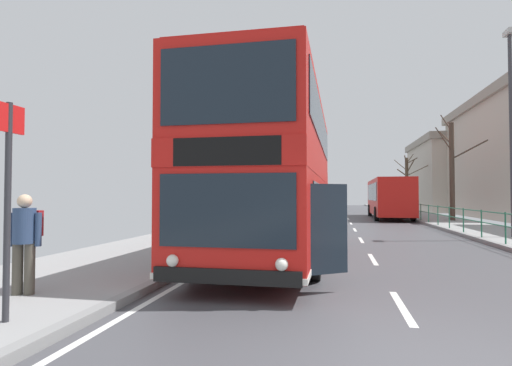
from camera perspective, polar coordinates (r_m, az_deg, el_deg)
double_decker_bus_main at (r=11.68m, az=2.97°, el=1.13°), size 3.23×10.87×4.39m
background_bus_far_lane at (r=32.35m, az=18.00°, el=-1.87°), size 2.79×10.80×2.90m
pedestrian_railing_far_kerb at (r=17.67m, az=28.89°, el=-4.36°), size 0.05×30.78×1.04m
pedestrian_with_backpack at (r=7.58m, az=-29.45°, el=-6.43°), size 0.55×0.58×1.59m
bus_stop_sign_near at (r=6.02m, az=-31.24°, el=-0.42°), size 0.08×0.44×2.75m
street_lamp_far_side at (r=18.62m, az=31.98°, el=7.85°), size 0.28×0.60×7.96m
bare_tree_far_00 at (r=44.15m, az=20.28°, el=0.17°), size 3.24×2.59×5.87m
bare_tree_far_01 at (r=28.84m, az=25.66°, el=1.75°), size 3.27×2.16×6.85m
background_building_00 at (r=51.12m, az=28.69°, el=1.02°), size 13.27×13.90×7.92m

